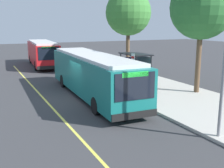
{
  "coord_description": "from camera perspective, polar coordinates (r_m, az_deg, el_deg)",
  "views": [
    {
      "loc": [
        17.22,
        -5.89,
        4.89
      ],
      "look_at": [
        2.28,
        1.3,
        1.34
      ],
      "focal_mm": 44.49,
      "sensor_mm": 36.0,
      "label": 1
    }
  ],
  "objects": [
    {
      "name": "ground_plane",
      "position": [
        18.85,
        -6.58,
        -3.04
      ],
      "size": [
        120.0,
        120.0,
        0.0
      ],
      "primitive_type": "plane",
      "color": "#38383A"
    },
    {
      "name": "sidewalk_curb",
      "position": [
        21.48,
        8.71,
        -1.02
      ],
      "size": [
        44.0,
        6.4,
        0.15
      ],
      "primitive_type": "cube",
      "color": "#B7B2A8",
      "rests_on": "ground_plane"
    },
    {
      "name": "lane_stripe_center",
      "position": [
        18.28,
        -13.11,
        -3.75
      ],
      "size": [
        36.0,
        0.14,
        0.01
      ],
      "primitive_type": "cube",
      "color": "#E0D64C",
      "rests_on": "ground_plane"
    },
    {
      "name": "transit_bus_main",
      "position": [
        19.04,
        -4.05,
        2.16
      ],
      "size": [
        12.55,
        3.04,
        2.95
      ],
      "color": "#146B66",
      "rests_on": "ground_plane"
    },
    {
      "name": "transit_bus_second",
      "position": [
        34.61,
        -14.09,
        6.29
      ],
      "size": [
        10.55,
        3.37,
        2.95
      ],
      "color": "red",
      "rests_on": "ground_plane"
    },
    {
      "name": "bus_shelter",
      "position": [
        22.73,
        4.93,
        4.52
      ],
      "size": [
        2.9,
        1.6,
        2.48
      ],
      "color": "#333338",
      "rests_on": "sidewalk_curb"
    },
    {
      "name": "waiting_bench",
      "position": [
        22.93,
        4.63,
        1.34
      ],
      "size": [
        1.6,
        0.48,
        0.95
      ],
      "color": "brown",
      "rests_on": "sidewalk_curb"
    },
    {
      "name": "route_sign_post",
      "position": [
        19.69,
        4.34,
        3.48
      ],
      "size": [
        0.44,
        0.08,
        2.8
      ],
      "color": "#333338",
      "rests_on": "sidewalk_curb"
    },
    {
      "name": "pedestrian_commuter",
      "position": [
        20.36,
        6.48,
        1.32
      ],
      "size": [
        0.24,
        0.4,
        1.69
      ],
      "color": "#282D47",
      "rests_on": "sidewalk_curb"
    },
    {
      "name": "street_tree_near_shelter",
      "position": [
        20.39,
        17.97,
        14.65
      ],
      "size": [
        4.33,
        4.33,
        8.05
      ],
      "color": "brown",
      "rests_on": "sidewalk_curb"
    },
    {
      "name": "street_tree_upstreet",
      "position": [
        27.15,
        3.36,
        14.39
      ],
      "size": [
        4.32,
        4.32,
        8.03
      ],
      "color": "brown",
      "rests_on": "sidewalk_curb"
    }
  ]
}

